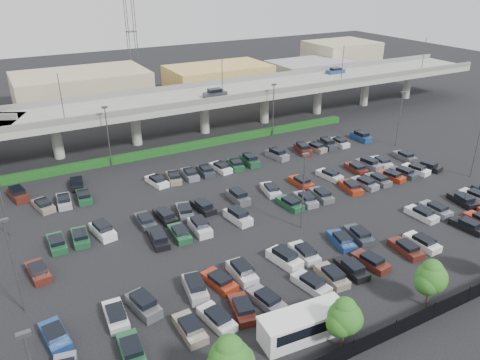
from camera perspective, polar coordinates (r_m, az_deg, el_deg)
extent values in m
plane|color=black|center=(66.73, 3.44, -2.76)|extent=(280.00, 280.00, 0.00)
cube|color=gray|center=(90.93, -7.32, 9.58)|extent=(150.00, 13.00, 1.10)
cube|color=slate|center=(85.07, -5.75, 9.33)|extent=(150.00, 0.50, 1.00)
cube|color=slate|center=(96.34, -8.78, 11.00)|extent=(150.00, 0.50, 1.00)
cylinder|color=gray|center=(86.75, -21.42, 4.59)|extent=(1.80, 1.80, 6.70)
cube|color=slate|center=(85.81, -21.74, 6.56)|extent=(2.60, 9.75, 0.50)
cylinder|color=gray|center=(89.29, -12.57, 6.29)|extent=(1.80, 1.80, 6.70)
cube|color=slate|center=(88.37, -12.76, 8.22)|extent=(2.60, 9.75, 0.50)
cylinder|color=gray|center=(93.87, -4.35, 7.72)|extent=(1.80, 1.80, 6.70)
cube|color=slate|center=(93.00, -4.41, 9.58)|extent=(2.60, 9.75, 0.50)
cylinder|color=gray|center=(100.22, 3.02, 8.87)|extent=(1.80, 1.80, 6.70)
cube|color=slate|center=(99.40, 3.06, 10.61)|extent=(2.60, 9.75, 0.50)
cylinder|color=gray|center=(108.01, 9.45, 9.74)|extent=(1.80, 1.80, 6.70)
cube|color=slate|center=(107.25, 9.57, 11.37)|extent=(2.60, 9.75, 0.50)
cylinder|color=gray|center=(116.97, 14.99, 10.40)|extent=(1.80, 1.80, 6.70)
cube|color=slate|center=(116.27, 15.16, 11.90)|extent=(2.60, 9.75, 0.50)
cylinder|color=gray|center=(126.84, 19.71, 10.88)|extent=(1.80, 1.80, 6.70)
cube|color=slate|center=(126.19, 19.92, 12.26)|extent=(2.60, 9.75, 0.50)
cube|color=#2D333A|center=(90.31, -3.05, 10.35)|extent=(4.40, 1.82, 1.05)
cube|color=black|center=(90.11, -3.06, 10.85)|extent=(2.60, 1.60, 0.65)
cube|color=navy|center=(113.49, 11.56, 12.83)|extent=(4.40, 1.82, 0.82)
cube|color=black|center=(113.37, 11.58, 13.14)|extent=(2.30, 1.60, 0.50)
cylinder|color=#47464B|center=(78.68, -20.94, 9.19)|extent=(0.14, 0.14, 8.00)
cylinder|color=#47464B|center=(86.79, -2.18, 12.13)|extent=(0.14, 0.14, 8.00)
cylinder|color=#47464B|center=(102.19, 12.38, 13.53)|extent=(0.14, 0.14, 8.00)
cylinder|color=#47464B|center=(119.10, 21.48, 13.98)|extent=(0.14, 0.14, 8.00)
cube|color=#124014|center=(86.79, -5.34, 4.28)|extent=(66.00, 1.60, 1.10)
cube|color=black|center=(48.92, 21.74, -15.04)|extent=(70.00, 0.06, 1.80)
cylinder|color=black|center=(43.51, 13.54, -19.36)|extent=(0.10, 0.10, 2.00)
cylinder|color=black|center=(46.34, 18.39, -16.82)|extent=(0.10, 0.10, 2.00)
cylinder|color=black|center=(49.52, 22.53, -14.50)|extent=(0.10, 0.10, 2.00)
cylinder|color=black|center=(52.98, 26.09, -12.41)|extent=(0.10, 0.10, 2.00)
sphere|color=#165217|center=(37.71, -1.26, -21.11)|extent=(3.39, 3.39, 3.39)
sphere|color=#165217|center=(37.10, -1.31, -19.93)|extent=(2.30, 2.30, 2.30)
cylinder|color=#332316|center=(44.20, 12.35, -18.41)|extent=(0.26, 0.26, 1.96)
sphere|color=#165217|center=(42.62, 12.65, -16.06)|extent=(3.04, 3.04, 3.04)
sphere|color=#165217|center=(43.41, 13.23, -16.19)|extent=(2.39, 2.39, 2.39)
sphere|color=#165217|center=(42.47, 12.05, -16.74)|extent=(2.39, 2.39, 2.39)
sphere|color=#165217|center=(42.16, 12.70, -15.05)|extent=(2.06, 2.06, 2.06)
cylinder|color=#332316|center=(50.92, 21.87, -13.19)|extent=(0.26, 0.26, 1.97)
sphere|color=#165217|center=(49.55, 22.32, -10.97)|extent=(3.07, 3.07, 3.07)
sphere|color=#165217|center=(50.39, 22.66, -11.15)|extent=(2.41, 2.41, 2.41)
sphere|color=#165217|center=(49.28, 21.87, -11.57)|extent=(2.41, 2.41, 2.41)
sphere|color=#165217|center=(49.15, 22.41, -10.06)|extent=(2.08, 2.08, 2.08)
cube|color=white|center=(44.53, 7.77, -17.21)|extent=(8.37, 3.36, 2.39)
cube|color=black|center=(44.16, 7.81, -16.66)|extent=(7.24, 3.34, 1.08)
cube|color=white|center=(43.66, 7.87, -15.91)|extent=(8.49, 3.48, 0.28)
cube|color=#1B4D2D|center=(44.13, -13.10, -19.60)|extent=(2.13, 4.52, 0.82)
cube|color=black|center=(43.55, -13.11, -19.18)|extent=(1.76, 2.41, 0.50)
cube|color=gray|center=(45.26, -6.13, -17.61)|extent=(1.91, 4.43, 0.82)
cube|color=black|center=(44.70, -6.06, -17.17)|extent=(1.65, 2.33, 0.50)
cube|color=silver|center=(46.07, -2.85, -16.57)|extent=(2.46, 4.62, 0.82)
cube|color=black|center=(45.52, -2.75, -16.12)|extent=(1.93, 2.51, 0.50)
cube|color=#511D15|center=(47.02, 0.27, -15.52)|extent=(2.67, 4.68, 0.82)
cube|color=black|center=(46.48, 0.39, -15.06)|extent=(2.03, 2.58, 0.50)
cube|color=slate|center=(48.11, 3.23, -14.47)|extent=(2.48, 4.63, 0.82)
cube|color=black|center=(47.58, 3.38, -14.02)|extent=(1.94, 2.52, 0.50)
cube|color=silver|center=(50.66, 8.65, -12.44)|extent=(2.57, 4.65, 0.82)
cube|color=black|center=(50.16, 8.83, -11.98)|extent=(1.98, 2.55, 0.50)
cube|color=gray|center=(52.11, 11.12, -11.46)|extent=(2.11, 4.51, 0.82)
cube|color=black|center=(51.63, 11.32, -11.00)|extent=(1.75, 2.40, 0.50)
cube|color=black|center=(53.66, 13.44, -10.52)|extent=(2.07, 4.50, 0.82)
cube|color=black|center=(53.19, 13.65, -10.07)|extent=(1.73, 2.39, 0.50)
cube|color=#511D15|center=(55.31, 15.61, -9.62)|extent=(2.34, 4.59, 0.82)
cube|color=black|center=(54.85, 15.82, -9.17)|extent=(1.87, 2.48, 0.50)
cube|color=#511D15|center=(58.85, 19.53, -7.94)|extent=(2.16, 4.53, 0.82)
cube|color=black|center=(58.42, 19.76, -7.50)|extent=(1.78, 2.42, 0.50)
cube|color=white|center=(60.73, 21.31, -7.16)|extent=(1.96, 4.46, 0.82)
cube|color=black|center=(60.31, 21.54, -6.73)|extent=(1.68, 2.35, 0.50)
cube|color=black|center=(66.72, 25.99, -5.07)|extent=(2.21, 4.55, 0.82)
cube|color=black|center=(66.35, 26.23, -4.67)|extent=(1.80, 2.44, 0.50)
cube|color=navy|center=(47.38, -21.60, -17.29)|extent=(2.41, 4.61, 0.82)
cube|color=black|center=(46.82, -21.69, -16.86)|extent=(1.90, 2.50, 0.50)
cube|color=silver|center=(47.80, -14.90, -15.74)|extent=(2.07, 4.50, 0.82)
cube|color=black|center=(47.25, -14.92, -15.30)|extent=(1.73, 2.39, 0.50)
cube|color=#4D5054|center=(48.18, -11.67, -14.80)|extent=(2.67, 4.68, 1.05)
cube|color=black|center=(47.67, -11.76, -14.04)|extent=(2.09, 2.87, 0.65)
cube|color=#A3A3A7|center=(49.53, -5.48, -13.06)|extent=(2.43, 4.62, 1.05)
cube|color=black|center=(49.03, -5.52, -12.30)|extent=(1.96, 2.80, 0.65)
cube|color=maroon|center=(50.48, -2.55, -12.28)|extent=(2.65, 4.67, 0.82)
cube|color=black|center=(49.96, -2.46, -11.83)|extent=(2.02, 2.57, 0.50)
cube|color=silver|center=(51.43, 0.24, -11.30)|extent=(1.93, 4.44, 1.05)
cube|color=black|center=(50.95, 0.24, -10.56)|extent=(1.67, 2.64, 0.65)
cube|color=white|center=(53.83, 5.44, -9.59)|extent=(2.57, 4.65, 1.05)
cube|color=black|center=(53.37, 5.47, -8.86)|extent=(2.04, 2.84, 0.65)
cube|color=silver|center=(55.26, 7.83, -8.86)|extent=(2.06, 4.49, 0.82)
cube|color=black|center=(54.78, 7.99, -8.41)|extent=(1.72, 2.38, 0.50)
cube|color=navy|center=(58.28, 12.24, -7.29)|extent=(2.63, 4.67, 0.82)
cube|color=black|center=(57.83, 12.42, -6.85)|extent=(2.01, 2.56, 0.50)
cube|color=#2D333A|center=(59.93, 14.26, -6.56)|extent=(2.46, 4.62, 0.82)
cube|color=black|center=(59.49, 14.45, -6.12)|extent=(1.93, 2.52, 0.50)
cube|color=silver|center=(67.23, 21.25, -3.94)|extent=(2.07, 4.50, 0.82)
cube|color=black|center=(66.84, 21.45, -3.53)|extent=(1.73, 2.39, 0.50)
cube|color=slate|center=(69.21, 22.75, -3.36)|extent=(1.84, 4.41, 0.82)
cube|color=black|center=(68.83, 22.96, -2.97)|extent=(1.61, 2.31, 0.50)
cube|color=black|center=(73.32, 25.50, -2.30)|extent=(2.50, 4.63, 0.82)
cube|color=black|center=(72.96, 25.71, -1.92)|extent=(1.95, 2.53, 0.50)
cube|color=silver|center=(75.44, 26.75, -1.82)|extent=(2.17, 4.53, 0.82)
cube|color=black|center=(75.09, 26.97, -1.44)|extent=(1.78, 2.42, 0.50)
cube|color=#511D15|center=(56.25, -23.37, -10.28)|extent=(2.39, 4.60, 0.82)
cube|color=black|center=(55.74, -23.46, -9.85)|extent=(1.90, 2.49, 0.50)
cube|color=black|center=(58.13, -9.89, -7.17)|extent=(2.24, 4.55, 0.82)
cube|color=black|center=(57.64, -9.87, -6.73)|extent=(1.82, 2.44, 0.50)
cube|color=#1B4D2D|center=(58.89, -7.37, -6.53)|extent=(1.99, 4.47, 0.82)
cube|color=black|center=(58.40, -7.32, -6.09)|extent=(1.69, 2.36, 0.50)
cube|color=silver|center=(59.70, -4.92, -5.80)|extent=(1.99, 4.47, 1.05)
cube|color=black|center=(59.29, -4.95, -5.12)|extent=(1.70, 2.66, 0.65)
cube|color=silver|center=(61.78, -0.25, -4.57)|extent=(2.36, 4.60, 1.05)
cube|color=black|center=(61.38, -0.25, -3.90)|extent=(1.92, 2.78, 0.65)
cube|color=#1B4D2D|center=(65.70, 6.09, -2.93)|extent=(2.19, 4.54, 0.82)
cube|color=black|center=(65.27, 6.21, -2.51)|extent=(1.79, 2.43, 0.50)
cube|color=slate|center=(67.16, 8.02, -2.39)|extent=(2.31, 4.58, 0.82)
cube|color=black|center=(66.74, 8.15, -1.97)|extent=(1.86, 2.47, 0.50)
cube|color=#4D5054|center=(68.70, 9.87, -1.87)|extent=(2.31, 4.58, 0.82)
cube|color=black|center=(68.29, 10.01, -1.46)|extent=(1.85, 2.47, 0.50)
cube|color=maroon|center=(72.00, 13.32, -0.90)|extent=(2.59, 4.66, 0.82)
cube|color=black|center=(71.61, 13.48, -0.50)|extent=(1.99, 2.55, 0.50)
cube|color=slate|center=(73.75, 14.93, -0.44)|extent=(2.21, 4.55, 0.82)
cube|color=black|center=(73.37, 15.09, -0.06)|extent=(1.80, 2.43, 0.50)
cube|color=#4D5054|center=(75.56, 16.46, -0.01)|extent=(1.85, 4.41, 0.82)
cube|color=black|center=(75.18, 16.62, 0.37)|extent=(1.62, 2.31, 0.50)
cube|color=maroon|center=(77.42, 17.92, 0.40)|extent=(2.71, 4.68, 0.82)
cube|color=black|center=(77.06, 18.08, 0.77)|extent=(2.05, 2.59, 0.50)
cube|color=#2D333A|center=(79.34, 19.31, 0.79)|extent=(2.34, 4.59, 0.82)
cube|color=black|center=(78.98, 19.47, 1.16)|extent=(1.87, 2.48, 0.50)
cube|color=white|center=(81.30, 20.63, 1.17)|extent=(2.60, 4.66, 0.82)
cube|color=black|center=(80.95, 20.80, 1.53)|extent=(2.00, 2.56, 0.50)
cube|color=black|center=(83.31, 21.89, 1.52)|extent=(2.79, 4.70, 0.82)
cube|color=black|center=(82.97, 22.06, 1.87)|extent=(2.09, 2.61, 0.50)
cube|color=#1B4D2D|center=(60.62, -21.42, -7.24)|extent=(1.83, 4.40, 0.82)
cube|color=black|center=(60.13, -21.48, -6.82)|extent=(1.61, 2.30, 0.50)
cube|color=#1B4D2D|center=(60.85, -18.87, -6.68)|extent=(2.15, 4.53, 0.82)
cube|color=black|center=(60.36, -18.92, -6.26)|extent=(1.77, 2.42, 0.50)
cube|color=white|center=(61.15, -16.37, -6.03)|extent=(2.56, 4.65, 1.05)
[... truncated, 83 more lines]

